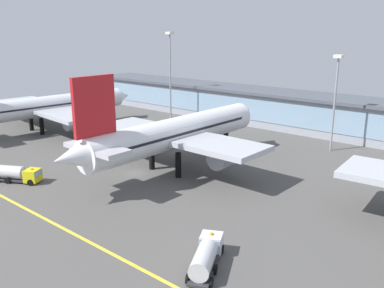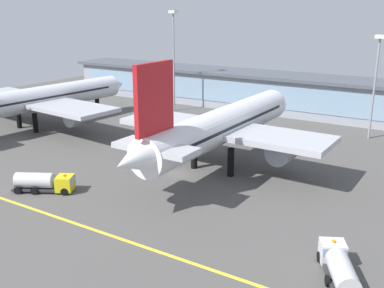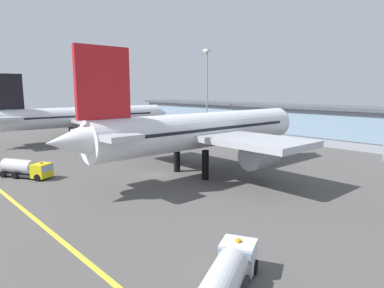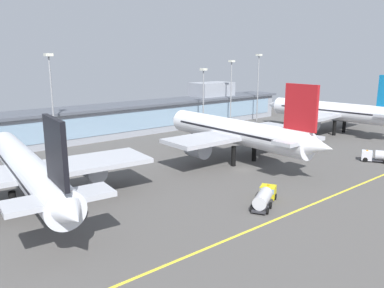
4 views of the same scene
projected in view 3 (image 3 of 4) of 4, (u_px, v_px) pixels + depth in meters
The scene contains 8 objects.
ground_plane at pixel (158, 174), 57.00m from camera, with size 190.62×190.62×0.00m, color #514F4C.
taxiway_centreline_stripe at pixel (16, 204), 42.29m from camera, with size 152.50×0.50×0.01m, color yellow.
terminal_building at pixel (323, 123), 89.99m from camera, with size 139.16×14.00×15.04m.
airliner_near_left at pixel (85, 117), 93.19m from camera, with size 43.27×53.43×17.81m.
airliner_near_right at pixel (204, 131), 57.17m from camera, with size 37.13×51.83×19.63m.
fuel_tanker_truck at pixel (27, 168), 54.62m from camera, with size 9.11×6.44×2.90m.
baggage_tug_near at pixel (229, 273), 23.52m from camera, with size 6.28×9.16×2.90m.
apron_light_mast_west at pixel (207, 81), 100.63m from camera, with size 1.80×1.80×25.72m.
Camera 3 is at (44.73, -33.29, 14.15)m, focal length 31.71 mm.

